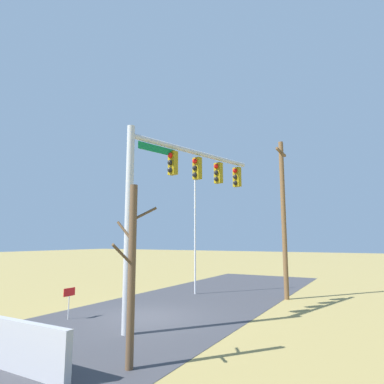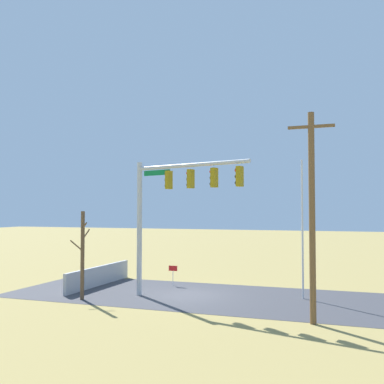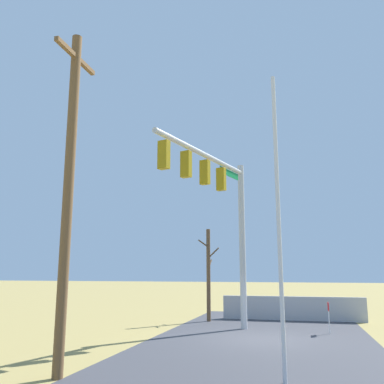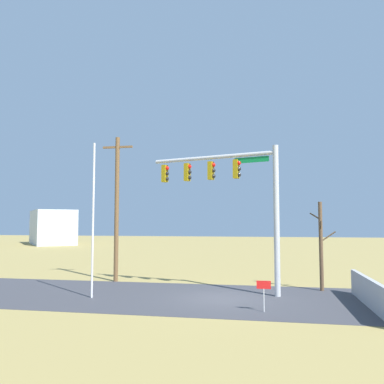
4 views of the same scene
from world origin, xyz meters
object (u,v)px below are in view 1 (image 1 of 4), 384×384
(bare_tree, at_px, (132,271))
(open_sign, at_px, (69,296))
(signal_mast, at_px, (175,187))
(utility_pole, at_px, (284,215))
(flagpole, at_px, (195,231))

(bare_tree, bearing_deg, open_sign, -117.50)
(bare_tree, bearing_deg, signal_mast, -161.57)
(open_sign, bearing_deg, utility_pole, 143.07)
(utility_pole, xyz_separation_m, bare_tree, (11.70, -1.10, -2.17))
(bare_tree, height_order, open_sign, bare_tree)
(signal_mast, bearing_deg, flagpole, -158.21)
(signal_mast, relative_size, open_sign, 5.97)
(signal_mast, xyz_separation_m, open_sign, (1.48, -4.08, -4.36))
(bare_tree, bearing_deg, utility_pole, 174.65)
(utility_pole, xyz_separation_m, open_sign, (8.82, -6.63, -3.62))
(signal_mast, bearing_deg, bare_tree, 18.43)
(signal_mast, distance_m, utility_pole, 7.80)
(utility_pole, bearing_deg, open_sign, -36.93)
(signal_mast, height_order, open_sign, signal_mast)
(flagpole, relative_size, bare_tree, 1.59)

